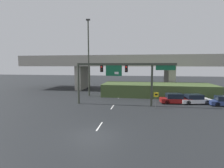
{
  "coord_description": "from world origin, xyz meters",
  "views": [
    {
      "loc": [
        3.71,
        -13.33,
        5.72
      ],
      "look_at": [
        0.0,
        9.4,
        3.21
      ],
      "focal_mm": 28.0,
      "sensor_mm": 36.0,
      "label": 1
    }
  ],
  "objects_px": {
    "highway_light_pole_near": "(89,56)",
    "parked_sedan_mid_right": "(194,99)",
    "parked_sedan_near_right": "(175,99)",
    "signal_gantry": "(121,72)",
    "speed_limit_sign": "(156,98)"
  },
  "relations": [
    {
      "from": "signal_gantry",
      "to": "speed_limit_sign",
      "type": "distance_m",
      "value": 5.93
    },
    {
      "from": "highway_light_pole_near",
      "to": "parked_sedan_mid_right",
      "type": "relative_size",
      "value": 2.93
    },
    {
      "from": "speed_limit_sign",
      "to": "highway_light_pole_near",
      "type": "bearing_deg",
      "value": 146.73
    },
    {
      "from": "signal_gantry",
      "to": "parked_sedan_mid_right",
      "type": "distance_m",
      "value": 11.81
    },
    {
      "from": "speed_limit_sign",
      "to": "parked_sedan_near_right",
      "type": "bearing_deg",
      "value": 49.1
    },
    {
      "from": "highway_light_pole_near",
      "to": "parked_sedan_near_right",
      "type": "distance_m",
      "value": 16.39
    },
    {
      "from": "signal_gantry",
      "to": "parked_sedan_near_right",
      "type": "bearing_deg",
      "value": 17.52
    },
    {
      "from": "speed_limit_sign",
      "to": "parked_sedan_mid_right",
      "type": "relative_size",
      "value": 0.47
    },
    {
      "from": "highway_light_pole_near",
      "to": "parked_sedan_mid_right",
      "type": "xyz_separation_m",
      "value": [
        17.33,
        -3.6,
        -6.63
      ]
    },
    {
      "from": "speed_limit_sign",
      "to": "parked_sedan_mid_right",
      "type": "height_order",
      "value": "speed_limit_sign"
    },
    {
      "from": "highway_light_pole_near",
      "to": "parked_sedan_near_right",
      "type": "relative_size",
      "value": 3.04
    },
    {
      "from": "highway_light_pole_near",
      "to": "signal_gantry",
      "type": "bearing_deg",
      "value": -44.05
    },
    {
      "from": "parked_sedan_near_right",
      "to": "signal_gantry",
      "type": "bearing_deg",
      "value": -167.77
    },
    {
      "from": "speed_limit_sign",
      "to": "highway_light_pole_near",
      "type": "xyz_separation_m",
      "value": [
        -11.41,
        7.49,
        5.84
      ]
    },
    {
      "from": "speed_limit_sign",
      "to": "parked_sedan_mid_right",
      "type": "xyz_separation_m",
      "value": [
        5.92,
        3.89,
        -0.79
      ]
    }
  ]
}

